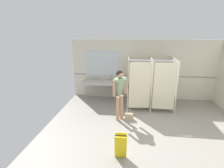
{
  "coord_description": "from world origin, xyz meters",
  "views": [
    {
      "loc": [
        -0.63,
        -4.15,
        2.84
      ],
      "look_at": [
        -1.25,
        1.03,
        1.25
      ],
      "focal_mm": 26.44,
      "sensor_mm": 36.0,
      "label": 1
    }
  ],
  "objects_px": {
    "soap_dispenser": "(111,78)",
    "wet_floor_sign": "(121,146)",
    "paper_cup": "(104,80)",
    "handbag": "(129,116)",
    "person_standing": "(120,89)"
  },
  "relations": [
    {
      "from": "soap_dispenser",
      "to": "wet_floor_sign",
      "type": "relative_size",
      "value": 0.29
    },
    {
      "from": "soap_dispenser",
      "to": "person_standing",
      "type": "bearing_deg",
      "value": -74.8
    },
    {
      "from": "handbag",
      "to": "paper_cup",
      "type": "distance_m",
      "value": 2.26
    },
    {
      "from": "handbag",
      "to": "person_standing",
      "type": "bearing_deg",
      "value": -178.15
    },
    {
      "from": "handbag",
      "to": "wet_floor_sign",
      "type": "height_order",
      "value": "wet_floor_sign"
    },
    {
      "from": "handbag",
      "to": "wet_floor_sign",
      "type": "distance_m",
      "value": 1.87
    },
    {
      "from": "handbag",
      "to": "paper_cup",
      "type": "relative_size",
      "value": 4.32
    },
    {
      "from": "soap_dispenser",
      "to": "paper_cup",
      "type": "distance_m",
      "value": 0.38
    },
    {
      "from": "handbag",
      "to": "wet_floor_sign",
      "type": "relative_size",
      "value": 0.61
    },
    {
      "from": "paper_cup",
      "to": "handbag",
      "type": "bearing_deg",
      "value": -56.63
    },
    {
      "from": "person_standing",
      "to": "handbag",
      "type": "distance_m",
      "value": 1.03
    },
    {
      "from": "person_standing",
      "to": "handbag",
      "type": "relative_size",
      "value": 4.63
    },
    {
      "from": "wet_floor_sign",
      "to": "paper_cup",
      "type": "bearing_deg",
      "value": 105.53
    },
    {
      "from": "person_standing",
      "to": "soap_dispenser",
      "type": "relative_size",
      "value": 9.6
    },
    {
      "from": "person_standing",
      "to": "wet_floor_sign",
      "type": "distance_m",
      "value": 2.01
    }
  ]
}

